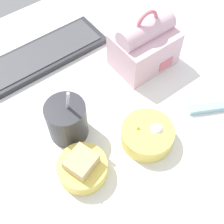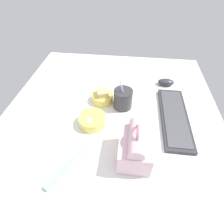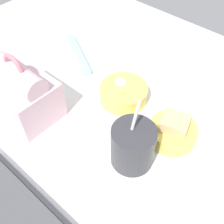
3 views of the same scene
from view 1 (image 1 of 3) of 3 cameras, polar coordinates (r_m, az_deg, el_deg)
desk_surface at (r=81.54cm, az=2.86°, el=-1.11°), size 140.00×110.00×2.00cm
keyboard at (r=94.57cm, az=-13.43°, el=9.63°), size 41.19×12.85×2.10cm
lunch_bag at (r=87.66cm, az=5.95°, el=11.97°), size 16.73×12.73×18.31cm
soup_cup at (r=74.36cm, az=-8.24°, el=-1.41°), size 9.64×9.64×17.20cm
bento_bowl_sandwich at (r=71.20cm, az=-5.45°, el=-10.05°), size 11.42×11.42×7.03cm
bento_bowl_snacks at (r=75.39cm, az=6.40°, el=-4.13°), size 12.73×12.73×5.64cm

